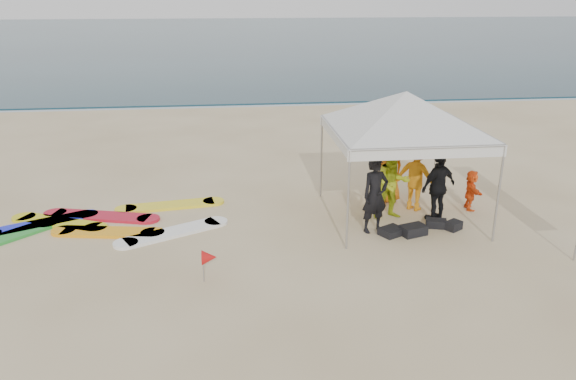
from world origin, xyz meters
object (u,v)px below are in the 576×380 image
(person_black_b, at_px, (438,187))
(person_orange_b, at_px, (388,168))
(marker_pennant, at_px, (209,258))
(surfboard_spread, at_px, (99,223))
(person_orange_a, at_px, (417,176))
(canopy_tent, at_px, (407,92))
(person_yellow, at_px, (392,183))
(person_black_a, at_px, (375,195))
(person_seated, at_px, (471,190))

(person_black_b, bearing_deg, person_orange_b, -80.84)
(marker_pennant, bearing_deg, surfboard_spread, 131.03)
(person_orange_a, bearing_deg, canopy_tent, 80.92)
(person_yellow, distance_m, surfboard_spread, 6.96)
(person_black_b, distance_m, person_orange_b, 1.55)
(surfboard_spread, bearing_deg, person_black_b, -4.39)
(person_black_a, bearing_deg, canopy_tent, 26.34)
(person_black_b, height_order, person_orange_b, person_orange_b)
(person_black_b, bearing_deg, canopy_tent, -44.16)
(person_black_a, relative_size, surfboard_spread, 0.32)
(person_orange_a, bearing_deg, surfboard_spread, 43.81)
(person_black_a, bearing_deg, person_black_b, -1.10)
(marker_pennant, bearing_deg, person_orange_a, 32.12)
(person_black_b, bearing_deg, person_seated, -176.25)
(person_black_a, relative_size, person_black_b, 1.04)
(person_yellow, height_order, marker_pennant, person_yellow)
(person_orange_b, distance_m, person_seated, 2.11)
(surfboard_spread, bearing_deg, person_orange_b, 5.56)
(person_yellow, height_order, person_seated, person_yellow)
(person_orange_b, distance_m, surfboard_spread, 7.17)
(person_yellow, relative_size, person_black_b, 1.05)
(person_black_a, bearing_deg, marker_pennant, -169.58)
(person_orange_b, xyz_separation_m, marker_pennant, (-4.45, -3.72, -0.42))
(person_black_a, height_order, marker_pennant, person_black_a)
(person_orange_a, xyz_separation_m, person_orange_b, (-0.57, 0.57, 0.04))
(person_black_a, bearing_deg, person_orange_b, 48.31)
(person_orange_b, bearing_deg, person_yellow, 60.76)
(person_orange_a, relative_size, marker_pennant, 2.75)
(canopy_tent, bearing_deg, person_seated, 7.91)
(person_orange_a, relative_size, canopy_tent, 0.38)
(person_black_a, relative_size, person_seated, 1.72)
(person_seated, relative_size, canopy_tent, 0.22)
(person_orange_b, relative_size, canopy_tent, 0.40)
(person_black_a, height_order, person_orange_b, person_orange_b)
(marker_pennant, bearing_deg, person_seated, 25.08)
(person_black_b, distance_m, surfboard_spread, 7.99)
(person_black_a, xyz_separation_m, surfboard_spread, (-6.28, 1.09, -0.84))
(person_orange_a, xyz_separation_m, canopy_tent, (-0.55, -0.43, 2.15))
(person_seated, bearing_deg, surfboard_spread, 97.79)
(person_yellow, distance_m, canopy_tent, 2.16)
(person_yellow, height_order, person_orange_a, person_orange_a)
(person_black_a, xyz_separation_m, person_yellow, (0.61, 0.73, 0.00))
(person_orange_a, relative_size, person_black_b, 1.05)
(person_black_a, xyz_separation_m, person_seated, (2.73, 1.05, -0.37))
(marker_pennant, distance_m, surfboard_spread, 4.04)
(person_black_a, height_order, person_yellow, person_yellow)
(person_black_b, bearing_deg, person_orange_a, -93.10)
(person_black_b, xyz_separation_m, surfboard_spread, (-7.93, 0.61, -0.80))
(person_yellow, relative_size, person_orange_b, 0.95)
(person_orange_a, bearing_deg, marker_pennant, 75.00)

